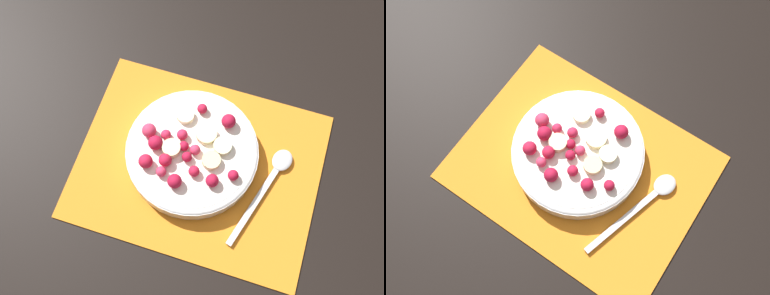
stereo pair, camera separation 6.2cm
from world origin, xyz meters
The scene contains 4 objects.
ground_plane centered at (0.00, 0.00, 0.00)m, with size 3.00×3.00×0.00m, color black.
placemat centered at (0.00, 0.00, 0.00)m, with size 0.36×0.28×0.01m.
fruit_bowl centered at (-0.01, 0.01, 0.03)m, with size 0.20×0.20×0.05m.
spoon centered at (0.11, 0.01, 0.01)m, with size 0.07×0.17×0.01m.
Camera 1 is at (0.05, -0.20, 0.63)m, focal length 40.00 mm.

